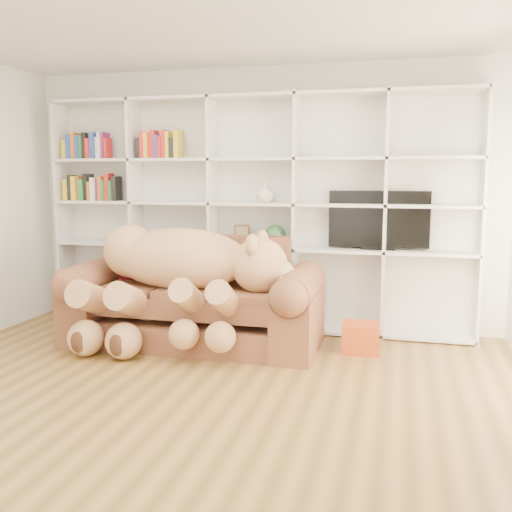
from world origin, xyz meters
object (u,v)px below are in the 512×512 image
(sofa, at_px, (195,303))
(gift_box, at_px, (361,338))
(teddy_bear, at_px, (178,272))
(tv, at_px, (379,221))

(sofa, relative_size, gift_box, 7.23)
(teddy_bear, bearing_deg, tv, 31.76)
(teddy_bear, xyz_separation_m, tv, (1.75, 0.91, 0.43))
(sofa, bearing_deg, teddy_bear, -112.90)
(teddy_bear, xyz_separation_m, gift_box, (1.65, 0.28, -0.58))
(teddy_bear, relative_size, tv, 1.99)
(gift_box, bearing_deg, teddy_bear, -170.51)
(gift_box, distance_m, tv, 1.20)
(sofa, relative_size, teddy_bear, 1.22)
(teddy_bear, relative_size, gift_box, 5.92)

